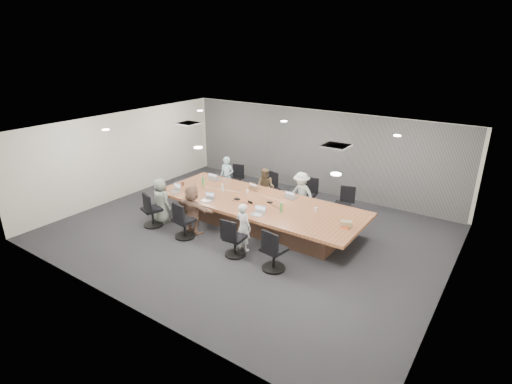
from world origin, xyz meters
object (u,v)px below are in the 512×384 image
Objects in this scene: laptop_2 at (292,197)px; laptop_4 at (175,192)px; person_1 at (265,187)px; stapler at (250,202)px; laptop_6 at (256,215)px; person_2 at (301,194)px; chair_1 at (271,192)px; bottle_green_right at (281,208)px; person_5 at (193,210)px; chair_7 at (274,253)px; chair_6 at (235,241)px; chair_0 at (234,182)px; bottle_green_left at (203,181)px; person_4 at (161,200)px; laptop_1 at (256,188)px; person_6 at (243,227)px; laptop_0 at (216,179)px; chair_4 at (152,212)px; chair_2 at (306,198)px; canvas_bag at (346,224)px; conference_table at (258,212)px; laptop_5 at (206,201)px; chair_3 at (342,207)px; snack_packet at (345,227)px; mug_brown at (183,183)px; chair_5 at (184,223)px; person_0 at (227,177)px.

laptop_2 and laptop_4 have the same top height.
person_1 reaches higher than stapler.
person_2 is at bearing 76.25° from laptop_6.
person_2 is (1.27, -0.35, 0.31)m from chair_1.
person_5 is at bearing -152.48° from bottle_green_right.
chair_6 is at bearing -172.21° from chair_7.
bottle_green_left reaches higher than chair_0.
chair_7 is at bearing -179.14° from person_4.
stapler is at bearing 106.43° from chair_6.
person_4 is (-1.80, -2.15, -0.09)m from laptop_1.
person_2 is at bearing -118.04° from person_5.
bottle_green_right is (0.42, 1.09, 0.24)m from person_6.
laptop_0 and laptop_4 have the same top height.
person_2 reaches higher than person_4.
chair_4 is 0.62× the size of person_5.
laptop_1 is 1.64m from bottle_green_left.
canvas_bag reaches higher than chair_2.
chair_1 is 0.84× the size of chair_7.
conference_table is at bearing 27.04° from laptop_4.
conference_table is at bearing 27.07° from laptop_5.
chair_6 is 0.97m from laptop_6.
person_2 is at bearing -9.84° from person_1.
laptop_6 is (1.68, 0.55, 0.07)m from person_5.
person_5 is (0.98, -3.05, 0.31)m from chair_0.
person_5 is 0.55m from laptop_5.
bottle_green_left is (-3.93, -1.58, 0.48)m from chair_3.
snack_packet reaches higher than laptop_1.
chair_0 is at bearing -7.46° from chair_2.
chair_1 is at bearing 164.59° from chair_0.
person_4 is at bearing -79.25° from mug_brown.
person_2 reaches higher than laptop_2.
person_1 is 4.01× the size of laptop_6.
bottle_green_left is at bearing 150.63° from laptop_6.
mug_brown is at bearing -151.53° from person_1.
chair_0 is 2.26× the size of laptop_2.
canvas_bag is (4.78, -0.24, -0.06)m from bottle_green_left.
chair_0 is 0.56× the size of person_4.
chair_7 is at bearing 122.59° from chair_0.
laptop_5 is (1.24, 0.00, 0.00)m from laptop_4.
conference_table is 7.09× the size of chair_2.
chair_6 is at bearing -8.22° from laptop_4.
laptop_1 is 1.25× the size of bottle_green_left.
chair_5 is at bearing 174.56° from chair_6.
bottle_green_left is (0.05, -1.23, 0.20)m from person_0.
chair_3 is 2.98× the size of bottle_green_left.
laptop_1 is at bearing 164.29° from canvas_bag.
person_4 is 1.52m from bottle_green_left.
person_4 reaches higher than chair_7.
laptop_2 is at bearing 159.91° from chair_1.
chair_6 is 3.67m from laptop_0.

